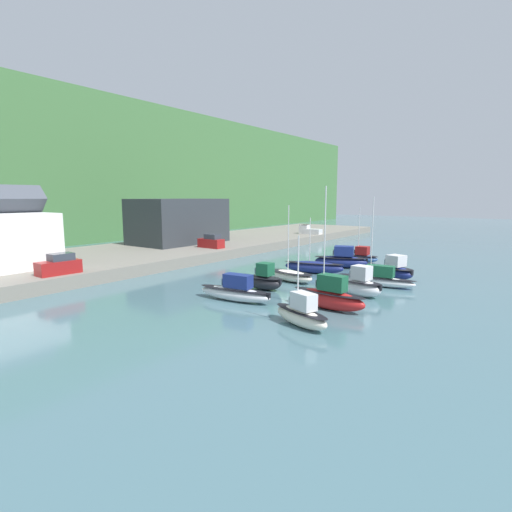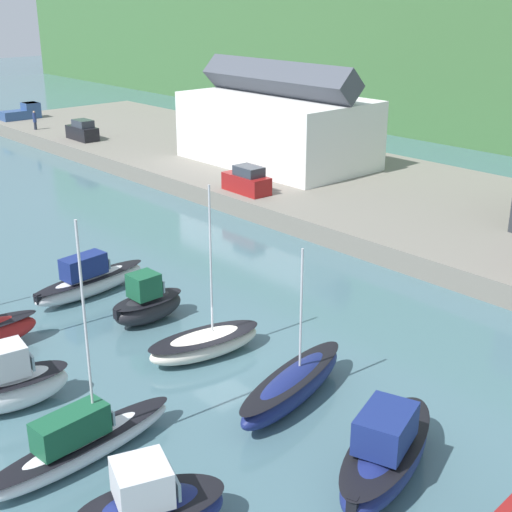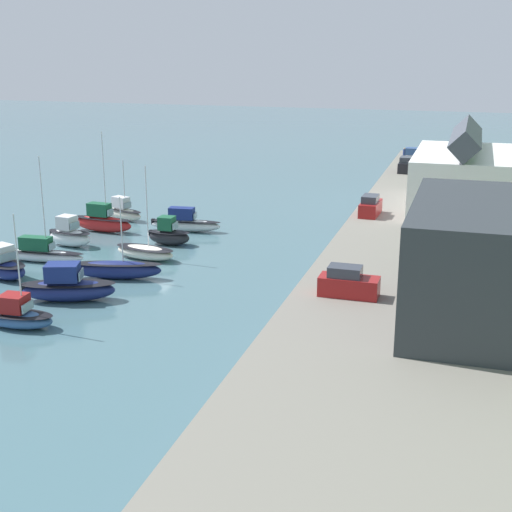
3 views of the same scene
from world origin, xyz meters
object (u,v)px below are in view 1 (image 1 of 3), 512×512
at_px(moored_boat_3, 314,267).
at_px(pickup_truck_1, 309,230).
at_px(moored_boat_4, 342,260).
at_px(moored_boat_6, 301,314).
at_px(moored_boat_10, 394,270).
at_px(moored_boat_7, 329,296).
at_px(moored_boat_2, 291,275).
at_px(moored_boat_9, 377,278).
at_px(parked_car_0, 211,242).
at_px(parked_car_1, 59,265).
at_px(moored_boat_1, 264,280).
at_px(moored_boat_5, 361,256).
at_px(moored_boat_8, 359,285).
at_px(moored_boat_0, 235,291).

distance_m(moored_boat_3, pickup_truck_1, 37.55).
height_order(moored_boat_4, moored_boat_6, moored_boat_6).
bearing_deg(moored_boat_10, moored_boat_7, -162.53).
relative_size(moored_boat_2, pickup_truck_1, 1.75).
distance_m(moored_boat_2, pickup_truck_1, 42.74).
distance_m(moored_boat_3, moored_boat_9, 9.09).
xyz_separation_m(parked_car_0, pickup_truck_1, (29.91, -0.71, -0.10)).
distance_m(moored_boat_7, parked_car_1, 27.70).
relative_size(moored_boat_3, parked_car_0, 1.83).
distance_m(moored_boat_3, parked_car_0, 19.73).
bearing_deg(moored_boat_1, moored_boat_5, -4.64).
bearing_deg(pickup_truck_1, moored_boat_5, -140.13).
bearing_deg(parked_car_1, moored_boat_8, -148.11).
bearing_deg(moored_boat_3, moored_boat_7, -160.80).
relative_size(moored_boat_1, moored_boat_6, 0.63).
xyz_separation_m(moored_boat_6, moored_boat_10, (21.25, 0.02, 0.08)).
bearing_deg(moored_boat_8, moored_boat_5, 29.75).
distance_m(moored_boat_10, parked_car_1, 36.61).
bearing_deg(moored_boat_8, moored_boat_3, 58.04).
xyz_separation_m(moored_boat_1, parked_car_1, (-11.91, 17.51, 1.34)).
bearing_deg(moored_boat_1, moored_boat_7, -108.01).
bearing_deg(pickup_truck_1, moored_boat_2, -157.60).
bearing_deg(parked_car_1, moored_boat_9, -140.10).
xyz_separation_m(moored_boat_3, moored_boat_5, (11.44, -1.47, 0.05)).
xyz_separation_m(moored_boat_5, moored_boat_7, (-24.82, -7.18, 0.27)).
distance_m(moored_boat_0, parked_car_0, 27.42).
height_order(moored_boat_9, parked_car_0, moored_boat_9).
bearing_deg(moored_boat_7, moored_boat_10, 2.29).
bearing_deg(moored_boat_1, moored_boat_10, -34.83).
bearing_deg(moored_boat_10, moored_boat_2, 152.30).
height_order(moored_boat_1, moored_boat_4, moored_boat_4).
distance_m(moored_boat_0, moored_boat_1, 5.24).
bearing_deg(moored_boat_5, moored_boat_2, 172.52).
xyz_separation_m(moored_boat_3, moored_boat_9, (-2.36, -8.78, 0.02)).
xyz_separation_m(moored_boat_0, parked_car_1, (-6.70, 18.03, 1.46)).
distance_m(moored_boat_0, moored_boat_6, 8.84).
height_order(moored_boat_0, moored_boat_3, moored_boat_3).
xyz_separation_m(moored_boat_2, moored_boat_10, (8.34, -8.80, 0.35)).
bearing_deg(moored_boat_2, moored_boat_3, 11.52).
bearing_deg(moored_boat_10, moored_boat_5, 59.33).
distance_m(moored_boat_0, moored_boat_10, 20.40).
relative_size(moored_boat_3, moored_boat_4, 1.03).
xyz_separation_m(moored_boat_1, moored_boat_4, (16.59, -0.93, 0.05)).
relative_size(moored_boat_3, moored_boat_9, 0.82).
distance_m(moored_boat_4, pickup_truck_1, 33.27).
height_order(moored_boat_0, moored_boat_4, moored_boat_4).
height_order(moored_boat_5, parked_car_0, moored_boat_5).
relative_size(parked_car_1, pickup_truck_1, 0.88).
distance_m(moored_boat_8, moored_boat_10, 10.17).
bearing_deg(moored_boat_6, parked_car_0, 72.46).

